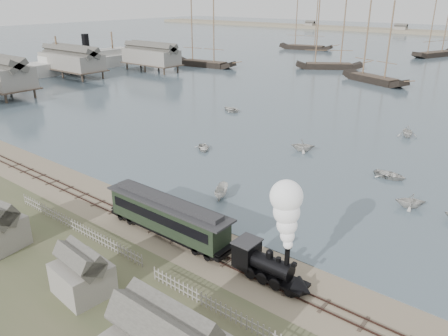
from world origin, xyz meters
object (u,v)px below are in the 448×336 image
Objects in this scene: locomotive at (280,242)px; steamship at (87,52)px; beached_dinghy at (174,212)px; passenger_coach at (168,215)px.

steamship is (-102.05, 54.55, 1.25)m from locomotive.
passenger_coach is at bearing -118.60° from beached_dinghy.
beached_dinghy is (-14.46, 3.17, -3.46)m from locomotive.
steamship is (-87.59, 51.38, 4.71)m from beached_dinghy.
steamship reaches higher than locomotive.
passenger_coach is 3.17× the size of beached_dinghy.
beached_dinghy is 0.09× the size of steamship.
steamship is (-89.96, 54.55, 3.02)m from passenger_coach.
locomotive is at bearing -118.63° from steamship.
locomotive is 0.60× the size of passenger_coach.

